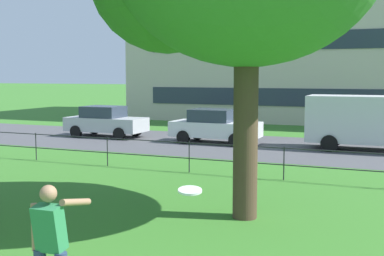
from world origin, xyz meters
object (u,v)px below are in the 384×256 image
object	(u,v)px
person_thrower	(50,245)
apartment_building_background	(337,18)
car_white_center	(215,126)
frisbee	(190,191)
car_silver_left	(105,121)
panel_van_far_left	(371,120)

from	to	relation	value
person_thrower	apartment_building_background	xyz separation A→B (m)	(-0.49, 32.35, 6.17)
car_white_center	frisbee	bearing A→B (deg)	-70.73
person_thrower	apartment_building_background	world-z (taller)	apartment_building_background
person_thrower	car_silver_left	bearing A→B (deg)	120.40
person_thrower	car_white_center	distance (m)	16.78
car_white_center	panel_van_far_left	xyz separation A→B (m)	(6.68, 0.25, 0.49)
car_silver_left	apartment_building_background	distance (m)	19.43
person_thrower	apartment_building_background	distance (m)	32.94
panel_van_far_left	apartment_building_background	size ratio (longest dim) A/B	0.19
frisbee	car_silver_left	bearing A→B (deg)	125.18
person_thrower	car_silver_left	xyz separation A→B (m)	(-9.62, 16.41, -0.14)
frisbee	car_white_center	distance (m)	17.35
car_white_center	apartment_building_background	bearing A→B (deg)	78.38
apartment_building_background	car_silver_left	bearing A→B (deg)	-119.81
car_silver_left	car_white_center	size ratio (longest dim) A/B	0.99
person_thrower	panel_van_far_left	bearing A→B (deg)	80.07
panel_van_far_left	car_silver_left	bearing A→B (deg)	-179.09
person_thrower	car_white_center	xyz separation A→B (m)	(-3.78, 16.35, -0.14)
frisbee	panel_van_far_left	distance (m)	16.64
apartment_building_background	panel_van_far_left	bearing A→B (deg)	-77.83
panel_van_far_left	apartment_building_background	distance (m)	17.13
car_white_center	panel_van_far_left	distance (m)	6.71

